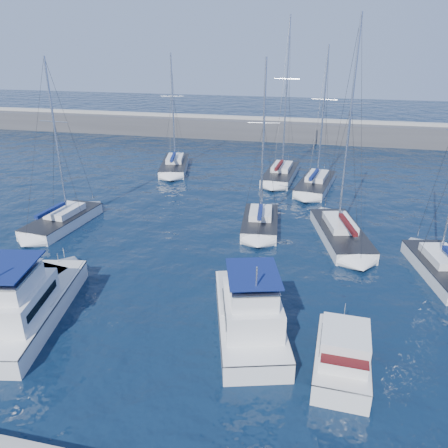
% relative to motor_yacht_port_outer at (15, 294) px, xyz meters
% --- Properties ---
extents(ground, '(220.00, 220.00, 0.00)m').
position_rel_motor_yacht_port_outer_xyz_m(ground, '(8.92, 1.08, -0.94)').
color(ground, black).
rests_on(ground, ground).
extents(breakwater, '(160.00, 6.00, 4.45)m').
position_rel_motor_yacht_port_outer_xyz_m(breakwater, '(8.92, 53.08, 0.11)').
color(breakwater, '#424244').
rests_on(breakwater, ground).
extents(motor_yacht_port_outer, '(3.58, 6.76, 3.20)m').
position_rel_motor_yacht_port_outer_xyz_m(motor_yacht_port_outer, '(0.00, 0.00, 0.00)').
color(motor_yacht_port_outer, silver).
rests_on(motor_yacht_port_outer, ground).
extents(motor_yacht_port_inner, '(5.31, 10.58, 4.69)m').
position_rel_motor_yacht_port_outer_xyz_m(motor_yacht_port_inner, '(1.68, -1.32, 0.19)').
color(motor_yacht_port_inner, silver).
rests_on(motor_yacht_port_inner, ground).
extents(motor_yacht_stbd_inner, '(5.80, 9.63, 4.69)m').
position_rel_motor_yacht_port_outer_xyz_m(motor_yacht_stbd_inner, '(14.26, 0.67, 0.19)').
color(motor_yacht_stbd_inner, silver).
rests_on(motor_yacht_stbd_inner, ground).
extents(motor_yacht_stbd_outer, '(2.84, 5.66, 3.20)m').
position_rel_motor_yacht_port_outer_xyz_m(motor_yacht_stbd_outer, '(19.17, -1.47, -0.00)').
color(motor_yacht_stbd_outer, silver).
rests_on(motor_yacht_stbd_outer, ground).
extents(sailboat_mid_a, '(3.78, 8.09, 14.33)m').
position_rel_motor_yacht_port_outer_xyz_m(sailboat_mid_a, '(-4.29, 12.04, -0.42)').
color(sailboat_mid_a, silver).
rests_on(sailboat_mid_a, ground).
extents(sailboat_mid_c, '(3.65, 7.22, 14.29)m').
position_rel_motor_yacht_port_outer_xyz_m(sailboat_mid_c, '(12.67, 15.41, -0.41)').
color(sailboat_mid_c, silver).
rests_on(sailboat_mid_c, ground).
extents(sailboat_mid_d, '(5.29, 9.57, 17.28)m').
position_rel_motor_yacht_port_outer_xyz_m(sailboat_mid_d, '(19.43, 14.56, -0.40)').
color(sailboat_mid_d, silver).
rests_on(sailboat_mid_d, ground).
extents(sailboat_mid_e, '(4.64, 8.09, 15.98)m').
position_rel_motor_yacht_port_outer_xyz_m(sailboat_mid_e, '(26.25, 10.01, -0.40)').
color(sailboat_mid_e, silver).
rests_on(sailboat_mid_e, ground).
extents(sailboat_back_a, '(5.04, 9.54, 14.12)m').
position_rel_motor_yacht_port_outer_xyz_m(sailboat_back_a, '(-0.62, 31.65, -0.44)').
color(sailboat_back_a, silver).
rests_on(sailboat_back_a, ground).
extents(sailboat_back_b, '(3.80, 9.18, 17.96)m').
position_rel_motor_yacht_port_outer_xyz_m(sailboat_back_b, '(12.87, 30.77, -0.39)').
color(sailboat_back_b, silver).
rests_on(sailboat_back_b, ground).
extents(sailboat_back_c, '(4.42, 9.24, 15.07)m').
position_rel_motor_yacht_port_outer_xyz_m(sailboat_back_c, '(17.01, 27.77, -0.42)').
color(sailboat_back_c, silver).
rests_on(sailboat_back_c, ground).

